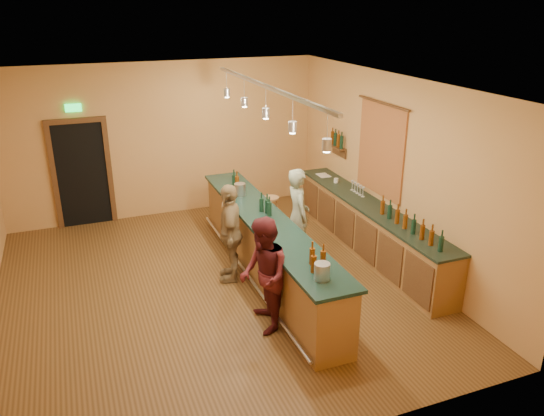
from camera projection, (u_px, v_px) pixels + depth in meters
name	position (u px, v px, depth m)	size (l,w,h in m)	color
floor	(213.00, 287.00, 8.53)	(7.00, 7.00, 0.00)	#513217
ceiling	(203.00, 85.00, 7.37)	(6.50, 7.00, 0.02)	silver
wall_back	(165.00, 140.00, 10.99)	(6.50, 0.02, 3.20)	tan
wall_front	(306.00, 312.00, 4.91)	(6.50, 0.02, 3.20)	tan
wall_right	(393.00, 170.00, 9.05)	(0.02, 7.00, 3.20)	tan
doorway	(82.00, 171.00, 10.57)	(1.15, 0.09, 2.48)	black
tapestry	(381.00, 150.00, 9.30)	(0.03, 1.40, 1.60)	maroon
bottle_shelf	(337.00, 141.00, 10.65)	(0.17, 0.55, 0.54)	#442114
back_counter	(369.00, 228.00, 9.51)	(0.60, 4.55, 1.27)	olive
tasting_bar	(266.00, 244.00, 8.62)	(0.74, 5.10, 1.38)	olive
pendant_track	(266.00, 97.00, 7.76)	(0.11, 4.60, 0.50)	silver
bartender	(298.00, 216.00, 9.13)	(0.62, 0.41, 1.69)	gray
customer_a	(264.00, 276.00, 7.18)	(0.80, 0.62, 1.64)	#59191E
customer_b	(230.00, 233.00, 8.52)	(0.96, 0.40, 1.64)	#997A51
bar_stool	(271.00, 204.00, 10.59)	(0.32, 0.32, 0.66)	#A8854C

